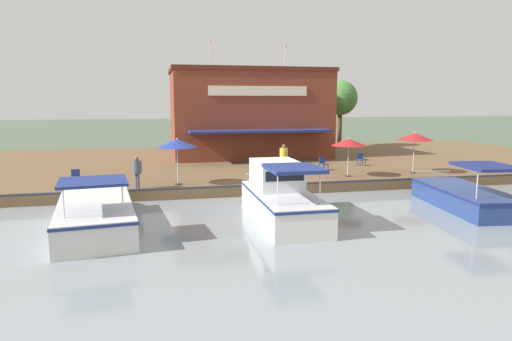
# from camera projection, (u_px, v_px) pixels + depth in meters

# --- Properties ---
(ground_plane) EXTENTS (220.00, 220.00, 0.00)m
(ground_plane) POSITION_uv_depth(u_px,v_px,m) (269.00, 197.00, 24.32)
(ground_plane) COLOR #4C5B47
(quay_deck) EXTENTS (22.00, 56.00, 0.60)m
(quay_deck) POSITION_uv_depth(u_px,v_px,m) (234.00, 164.00, 34.89)
(quay_deck) COLOR brown
(quay_deck) RESTS_ON ground
(quay_edge_fender) EXTENTS (0.20, 50.40, 0.10)m
(quay_edge_fender) POSITION_uv_depth(u_px,v_px,m) (269.00, 185.00, 24.32)
(quay_edge_fender) COLOR #2D2D33
(quay_edge_fender) RESTS_ON quay_deck
(waterfront_restaurant) EXTENTS (9.33, 12.57, 9.25)m
(waterfront_restaurant) POSITION_uv_depth(u_px,v_px,m) (248.00, 113.00, 37.36)
(waterfront_restaurant) COLOR brown
(waterfront_restaurant) RESTS_ON quay_deck
(patio_umbrella_mid_patio_left) EXTENTS (2.12, 2.12, 2.52)m
(patio_umbrella_mid_patio_left) POSITION_uv_depth(u_px,v_px,m) (177.00, 143.00, 24.28)
(patio_umbrella_mid_patio_left) COLOR #B7B7B7
(patio_umbrella_mid_patio_left) RESTS_ON quay_deck
(patio_umbrella_far_corner) EXTENTS (2.20, 2.20, 2.55)m
(patio_umbrella_far_corner) POSITION_uv_depth(u_px,v_px,m) (415.00, 137.00, 28.23)
(patio_umbrella_far_corner) COLOR #B7B7B7
(patio_umbrella_far_corner) RESTS_ON quay_deck
(patio_umbrella_near_quay_edge) EXTENTS (2.07, 2.07, 2.33)m
(patio_umbrella_near_quay_edge) POSITION_uv_depth(u_px,v_px,m) (349.00, 142.00, 26.95)
(patio_umbrella_near_quay_edge) COLOR #B7B7B7
(patio_umbrella_near_quay_edge) RESTS_ON quay_deck
(cafe_chair_beside_entrance) EXTENTS (0.47, 0.47, 0.85)m
(cafe_chair_beside_entrance) POSITION_uv_depth(u_px,v_px,m) (361.00, 159.00, 31.80)
(cafe_chair_beside_entrance) COLOR navy
(cafe_chair_beside_entrance) RESTS_ON quay_deck
(cafe_chair_facing_river) EXTENTS (0.47, 0.47, 0.85)m
(cafe_chair_facing_river) POSITION_uv_depth(u_px,v_px,m) (75.00, 176.00, 24.38)
(cafe_chair_facing_river) COLOR navy
(cafe_chair_facing_river) RESTS_ON quay_deck
(cafe_chair_far_corner_seat) EXTENTS (0.49, 0.49, 0.85)m
(cafe_chair_far_corner_seat) POSITION_uv_depth(u_px,v_px,m) (263.00, 172.00, 26.01)
(cafe_chair_far_corner_seat) COLOR navy
(cafe_chair_far_corner_seat) RESTS_ON quay_deck
(cafe_chair_under_first_umbrella) EXTENTS (0.55, 0.55, 0.85)m
(cafe_chair_under_first_umbrella) POSITION_uv_depth(u_px,v_px,m) (323.00, 163.00, 29.67)
(cafe_chair_under_first_umbrella) COLOR navy
(cafe_chair_under_first_umbrella) RESTS_ON quay_deck
(person_mid_patio) EXTENTS (0.48, 0.48, 1.69)m
(person_mid_patio) POSITION_uv_depth(u_px,v_px,m) (137.00, 169.00, 23.23)
(person_mid_patio) COLOR #4C4C56
(person_mid_patio) RESTS_ON quay_deck
(person_at_quay_edge) EXTENTS (0.51, 0.51, 1.79)m
(person_at_quay_edge) POSITION_uv_depth(u_px,v_px,m) (284.00, 155.00, 28.58)
(person_at_quay_edge) COLOR #337547
(person_at_quay_edge) RESTS_ON quay_deck
(motorboat_distant_upstream) EXTENTS (7.45, 2.42, 2.52)m
(motorboat_distant_upstream) POSITION_uv_depth(u_px,v_px,m) (278.00, 196.00, 19.79)
(motorboat_distant_upstream) COLOR white
(motorboat_distant_upstream) RESTS_ON river_water
(motorboat_second_along) EXTENTS (7.50, 3.25, 2.26)m
(motorboat_second_along) POSITION_uv_depth(u_px,v_px,m) (458.00, 194.00, 22.01)
(motorboat_second_along) COLOR navy
(motorboat_second_along) RESTS_ON river_water
(motorboat_far_downstream) EXTENTS (8.56, 3.60, 2.24)m
(motorboat_far_downstream) POSITION_uv_depth(u_px,v_px,m) (95.00, 210.00, 18.57)
(motorboat_far_downstream) COLOR silver
(motorboat_far_downstream) RESTS_ON river_water
(tree_upstream_bank) EXTENTS (3.49, 3.32, 6.41)m
(tree_upstream_bank) POSITION_uv_depth(u_px,v_px,m) (340.00, 99.00, 43.77)
(tree_upstream_bank) COLOR brown
(tree_upstream_bank) RESTS_ON quay_deck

